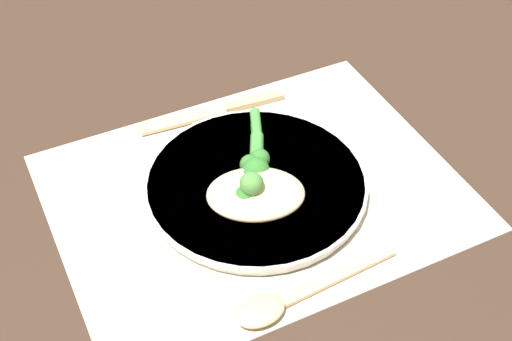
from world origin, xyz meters
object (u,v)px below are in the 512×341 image
object	(u,v)px
broccoli_stalk_left	(252,184)
knife	(215,111)
plate	(256,185)
broccoli_stalk_rear	(256,172)
broccoli_stalk_right	(256,152)
spoon	(280,302)
chicken_fillet	(256,194)

from	to	relation	value
broccoli_stalk_left	knife	world-z (taller)	broccoli_stalk_left
plate	knife	size ratio (longest dim) A/B	1.30
broccoli_stalk_left	broccoli_stalk_rear	distance (m)	0.02
plate	knife	xyz separation A→B (m)	(0.01, 0.14, -0.01)
broccoli_stalk_right	spoon	world-z (taller)	broccoli_stalk_right
broccoli_stalk_right	knife	size ratio (longest dim) A/B	0.53
chicken_fillet	spoon	world-z (taller)	chicken_fillet
chicken_fillet	broccoli_stalk_left	world-z (taller)	broccoli_stalk_left
broccoli_stalk_rear	spoon	world-z (taller)	broccoli_stalk_rear
broccoli_stalk_left	knife	xyz separation A→B (m)	(0.02, 0.15, -0.02)
chicken_fillet	broccoli_stalk_left	bearing A→B (deg)	77.93
broccoli_stalk_left	spoon	xyz separation A→B (m)	(-0.03, -0.13, -0.02)
plate	broccoli_stalk_right	xyz separation A→B (m)	(0.02, 0.03, 0.01)
chicken_fillet	broccoli_stalk_right	size ratio (longest dim) A/B	1.26
plate	broccoli_stalk_rear	xyz separation A→B (m)	(0.00, 0.00, 0.02)
broccoli_stalk_left	spoon	distance (m)	0.14
chicken_fillet	broccoli_stalk_left	distance (m)	0.02
broccoli_stalk_left	broccoli_stalk_right	distance (m)	0.05
broccoli_stalk_right	plate	bearing A→B (deg)	86.12
plate	broccoli_stalk_right	bearing A→B (deg)	63.93
chicken_fillet	plate	bearing A→B (deg)	63.52
broccoli_stalk_left	chicken_fillet	bearing A→B (deg)	104.92
broccoli_stalk_rear	plate	bearing A→B (deg)	90.66
chicken_fillet	broccoli_stalk_left	xyz separation A→B (m)	(0.00, 0.02, -0.00)
knife	plate	bearing A→B (deg)	178.89
knife	broccoli_stalk_rear	bearing A→B (deg)	179.01
plate	broccoli_stalk_rear	bearing A→B (deg)	67.90
broccoli_stalk_rear	broccoli_stalk_left	bearing A→B (deg)	73.68
broccoli_stalk_rear	knife	world-z (taller)	broccoli_stalk_rear
broccoli_stalk_left	broccoli_stalk_right	bearing A→B (deg)	-93.62
plate	spoon	bearing A→B (deg)	-107.65
broccoli_stalk_left	knife	bearing A→B (deg)	-71.75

